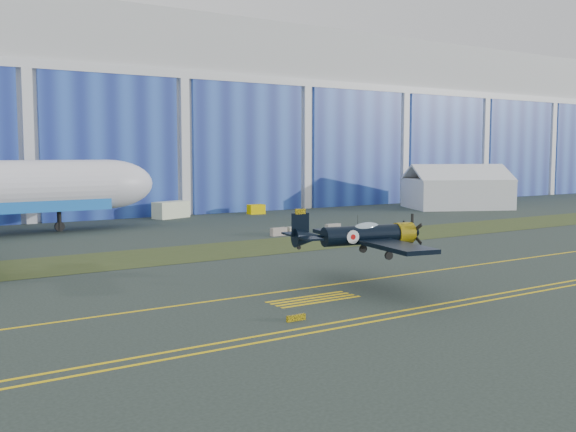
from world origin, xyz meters
TOP-DOWN VIEW (x-y plane):
  - ground at (0.00, 0.00)m, footprint 260.00×260.00m
  - grass_median at (0.00, 14.00)m, footprint 260.00×10.00m
  - hangar at (0.00, 71.79)m, footprint 220.00×45.70m
  - taxiway_centreline at (0.00, -5.00)m, footprint 200.00×0.20m
  - edge_line_near at (0.00, -14.50)m, footprint 80.00×0.20m
  - edge_line_far at (0.00, -13.50)m, footprint 80.00×0.20m
  - hold_short_ladder at (-18.00, -8.10)m, footprint 6.00×2.40m
  - guard_board_left at (-22.00, -12.00)m, footprint 1.20×0.15m
  - warbird at (-13.22, -7.03)m, footprint 12.92×14.71m
  - tent at (42.79, 35.41)m, footprint 19.25×17.17m
  - shipping_container at (-3.75, 46.03)m, footprint 5.84×3.93m
  - tug at (9.54, 44.80)m, footprint 2.57×1.73m
  - gse_box at (60.47, 42.48)m, footprint 3.37×2.60m
  - barrier_a at (-2.09, 20.53)m, footprint 2.04×0.75m
  - barrier_b at (0.13, 20.66)m, footprint 2.07×0.91m
  - barrier_c at (5.39, 20.40)m, footprint 2.04×0.75m

SIDE VIEW (x-z plane):
  - ground at x=0.00m, z-range 0.00..0.00m
  - taxiway_centreline at x=0.00m, z-range 0.00..0.02m
  - edge_line_near at x=0.00m, z-range 0.00..0.02m
  - edge_line_far at x=0.00m, z-range 0.00..0.02m
  - hold_short_ladder at x=-18.00m, z-range 0.00..0.02m
  - grass_median at x=0.00m, z-range 0.01..0.03m
  - guard_board_left at x=-22.00m, z-range 0.00..0.35m
  - barrier_a at x=-2.09m, z-range 0.00..0.90m
  - barrier_b at x=0.13m, z-range 0.00..0.90m
  - barrier_c at x=5.39m, z-range 0.00..0.90m
  - tug at x=9.54m, z-range 0.00..1.43m
  - gse_box at x=60.47m, z-range 0.00..1.80m
  - shipping_container at x=-3.75m, z-range 0.00..2.35m
  - warbird at x=-13.22m, z-range 1.72..5.57m
  - tent at x=42.79m, z-range 0.00..7.37m
  - hangar at x=0.00m, z-range -0.04..29.96m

